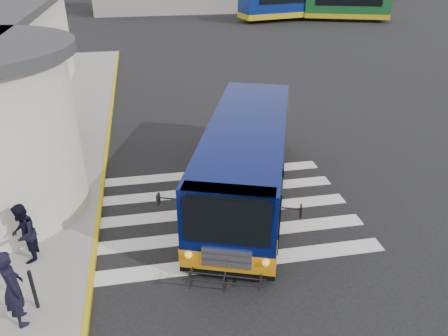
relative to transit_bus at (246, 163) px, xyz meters
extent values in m
plane|color=black|center=(-0.48, 0.10, -1.19)|extent=(140.00, 140.00, 0.00)
cube|color=gold|center=(-4.53, 4.10, -1.11)|extent=(0.12, 34.00, 0.16)
cube|color=black|center=(-6.96, 5.10, 0.06)|extent=(0.08, 1.20, 2.20)
cube|color=#38383A|center=(-6.48, 5.10, 1.36)|extent=(1.20, 1.80, 0.12)
cube|color=silver|center=(-0.98, -3.10, -1.18)|extent=(8.00, 0.55, 0.01)
cube|color=silver|center=(-0.98, -1.90, -1.18)|extent=(8.00, 0.55, 0.01)
cube|color=silver|center=(-0.98, -0.70, -1.18)|extent=(8.00, 0.55, 0.01)
cube|color=silver|center=(-0.98, 0.50, -1.18)|extent=(8.00, 0.55, 0.01)
cube|color=silver|center=(-0.98, 1.70, -1.18)|extent=(8.00, 0.55, 0.01)
cube|color=#060F4C|center=(0.01, 0.03, 0.23)|extent=(4.84, 8.43, 2.13)
cube|color=orange|center=(0.01, 0.03, -0.57)|extent=(4.87, 8.47, 0.51)
cube|color=black|center=(0.01, 0.03, -0.87)|extent=(4.86, 8.46, 0.20)
cube|color=black|center=(-1.35, -3.83, 0.57)|extent=(1.90, 0.71, 1.13)
cube|color=silver|center=(-1.35, -3.83, -0.42)|extent=(1.13, 0.44, 0.50)
cube|color=black|center=(-0.83, 1.10, 0.66)|extent=(2.02, 5.64, 0.81)
cube|color=black|center=(1.34, 0.33, 0.66)|extent=(2.02, 5.64, 0.81)
cylinder|color=black|center=(-1.83, -2.20, -0.76)|extent=(0.54, 0.91, 0.87)
cylinder|color=black|center=(0.05, -2.86, -0.76)|extent=(0.54, 0.91, 0.87)
cylinder|color=black|center=(-0.15, 2.58, -0.76)|extent=(0.54, 0.91, 0.87)
cylinder|color=black|center=(1.73, 1.92, -0.76)|extent=(0.54, 0.91, 0.87)
cube|color=black|center=(-2.79, -3.16, 0.94)|extent=(0.10, 0.17, 0.27)
cube|color=black|center=(0.20, -4.21, 0.94)|extent=(0.10, 0.17, 0.27)
imported|color=black|center=(-5.85, -4.28, -0.13)|extent=(0.67, 0.78, 1.81)
imported|color=black|center=(-6.09, -2.19, -0.25)|extent=(0.62, 0.78, 1.57)
cylinder|color=black|center=(-5.59, -3.94, -0.53)|extent=(0.08, 0.08, 1.01)
cube|color=navy|center=(11.80, 32.88, 0.43)|extent=(9.76, 4.47, 2.41)
cube|color=gold|center=(11.80, 32.88, -0.54)|extent=(9.80, 4.51, 0.52)
cube|color=#154F22|center=(17.73, 31.48, 0.23)|extent=(8.52, 4.83, 2.10)
cube|color=gold|center=(17.73, 31.48, -0.62)|extent=(8.56, 4.86, 0.46)
cube|color=black|center=(17.73, 31.48, 0.73)|extent=(6.81, 4.28, 0.73)
camera|label=1|loc=(-2.87, -11.63, 6.11)|focal=35.00mm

